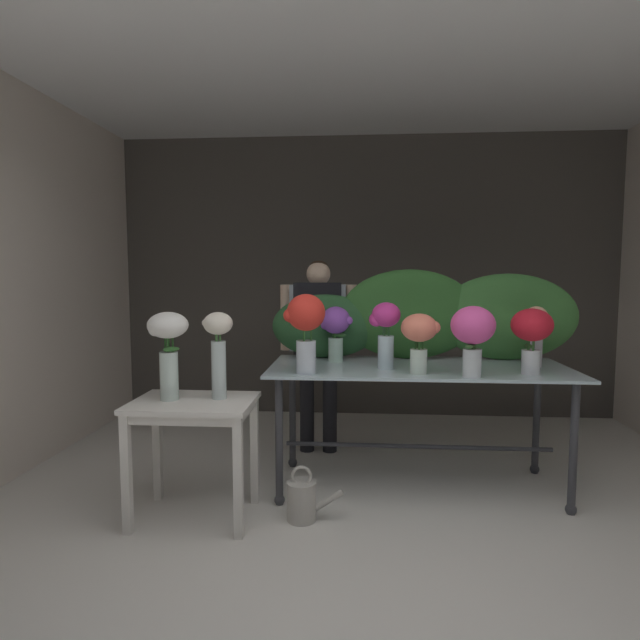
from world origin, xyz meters
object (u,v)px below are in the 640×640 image
at_px(florist, 318,334).
at_px(vase_cream_lisianthus_tall, 218,348).
at_px(vase_peach_freesia, 536,332).
at_px(vase_crimson_hydrangea, 532,332).
at_px(vase_scarlet_peonies, 305,324).
at_px(display_table_glass, 418,385).
at_px(side_table_white, 194,417).
at_px(vase_violet_ranunculus, 336,328).
at_px(watering_can, 302,500).
at_px(vase_magenta_dahlias, 385,329).
at_px(vase_coral_lilies, 419,335).
at_px(vase_white_roses_tall, 168,344).
at_px(vase_fuchsia_snapdragons, 473,331).

xyz_separation_m(florist, vase_cream_lisianthus_tall, (-0.52, -1.20, 0.05)).
distance_m(vase_peach_freesia, vase_crimson_hydrangea, 0.30).
bearing_deg(vase_scarlet_peonies, display_table_glass, 22.69).
distance_m(side_table_white, vase_violet_ranunculus, 1.19).
xyz_separation_m(florist, vase_scarlet_peonies, (-0.00, -1.02, 0.18)).
distance_m(side_table_white, vase_crimson_hydrangea, 2.19).
relative_size(vase_violet_ranunculus, watering_can, 1.15).
distance_m(florist, vase_crimson_hydrangea, 1.72).
bearing_deg(display_table_glass, vase_peach_freesia, 3.02).
bearing_deg(vase_cream_lisianthus_tall, vase_magenta_dahlias, 20.76).
distance_m(vase_coral_lilies, vase_white_roses_tall, 1.57).
distance_m(florist, vase_cream_lisianthus_tall, 1.31).
xyz_separation_m(vase_crimson_hydrangea, vase_cream_lisianthus_tall, (-1.96, -0.27, -0.09)).
bearing_deg(vase_violet_ranunculus, side_table_white, -140.29).
bearing_deg(vase_white_roses_tall, vase_peach_freesia, 14.07).
bearing_deg(vase_crimson_hydrangea, vase_white_roses_tall, -171.94).
distance_m(vase_coral_lilies, vase_crimson_hydrangea, 0.71).
relative_size(vase_peach_freesia, vase_fuchsia_snapdragons, 0.94).
bearing_deg(florist, vase_fuchsia_snapdragons, -45.52).
xyz_separation_m(florist, vase_violet_ranunculus, (0.17, -0.56, 0.11)).
height_order(florist, vase_violet_ranunculus, florist).
distance_m(side_table_white, florist, 1.47).
bearing_deg(display_table_glass, side_table_white, -158.72).
relative_size(display_table_glass, vase_coral_lilies, 5.30).
bearing_deg(vase_cream_lisianthus_tall, display_table_glass, 21.40).
relative_size(vase_fuchsia_snapdragons, vase_violet_ranunculus, 1.10).
distance_m(vase_coral_lilies, vase_peach_freesia, 0.89).
bearing_deg(watering_can, vase_violet_ranunculus, 76.00).
xyz_separation_m(vase_scarlet_peonies, vase_fuchsia_snapdragons, (1.04, -0.04, -0.04)).
relative_size(side_table_white, vase_coral_lilies, 1.91).
bearing_deg(display_table_glass, watering_can, -144.14).
distance_m(florist, vase_scarlet_peonies, 1.03).
bearing_deg(vase_peach_freesia, vase_crimson_hydrangea, -113.38).
height_order(vase_coral_lilies, vase_cream_lisianthus_tall, vase_cream_lisianthus_tall).
relative_size(vase_magenta_dahlias, vase_scarlet_peonies, 0.88).
height_order(vase_magenta_dahlias, vase_peach_freesia, vase_magenta_dahlias).
distance_m(display_table_glass, vase_white_roses_tall, 1.70).
xyz_separation_m(side_table_white, vase_fuchsia_snapdragons, (1.71, 0.20, 0.52)).
distance_m(vase_magenta_dahlias, vase_violet_ranunculus, 0.43).
distance_m(florist, vase_coral_lilies, 1.22).
distance_m(florist, watering_can, 1.53).
bearing_deg(side_table_white, vase_peach_freesia, 15.00).
distance_m(vase_cream_lisianthus_tall, watering_can, 1.07).
relative_size(display_table_glass, watering_can, 5.83).
bearing_deg(florist, side_table_white, -118.03).
xyz_separation_m(side_table_white, vase_violet_ranunculus, (0.84, 0.70, 0.49)).
distance_m(display_table_glass, vase_peach_freesia, 0.89).
bearing_deg(vase_violet_ranunculus, watering_can, -104.00).
relative_size(display_table_glass, vase_scarlet_peonies, 4.01).
relative_size(side_table_white, vase_magenta_dahlias, 1.65).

